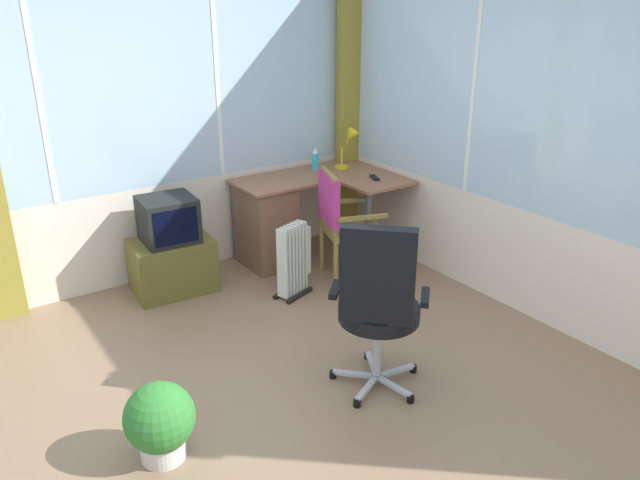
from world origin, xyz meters
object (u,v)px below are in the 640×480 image
Objects in this scene: spray_bottle at (315,159)px; wooden_armchair at (339,213)px; desk at (275,219)px; space_heater at (295,259)px; desk_lamp at (352,141)px; tv_remote at (375,178)px; tv_on_stand at (171,251)px; potted_plant at (160,421)px; office_chair at (378,299)px.

spray_bottle is 0.22× the size of wooden_armchair.
desk is 0.68m from space_heater.
tv_remote is (-0.05, -0.41, -0.25)m from desk_lamp.
tv_on_stand is (-1.26, 0.60, -0.24)m from wooden_armchair.
tv_remote is 1.11m from space_heater.
wooden_armchair is at bearing 31.06° from potted_plant.
desk_lamp is 2.47m from office_chair.
desk is 1.04m from desk_lamp.
tv_on_stand reaches higher than desk.
potted_plant is (-0.82, -1.85, -0.12)m from tv_on_stand.
tv_on_stand is 1.33× the size of space_heater.
desk is at bearing 1.11° from tv_on_stand.
wooden_armchair is 1.63m from office_chair.
tv_remote is at bearing -28.40° from desk.
office_chair is at bearing -76.44° from tv_on_stand.
space_heater is (-1.04, -0.63, -0.72)m from desk_lamp.
tv_remote is 0.62m from spray_bottle.
tv_remote reaches higher than potted_plant.
potted_plant is (-2.34, -1.98, -0.64)m from spray_bottle.
office_chair is 2.53× the size of potted_plant.
wooden_armchair is 0.85× the size of office_chair.
space_heater is (0.30, 1.41, -0.33)m from office_chair.
spray_bottle is at bearing 157.10° from desk_lamp.
wooden_armchair is 0.55m from space_heater.
tv_on_stand is 1.01m from space_heater.
desk is at bearing 45.86° from potted_plant.
potted_plant is (-1.61, -1.22, -0.07)m from space_heater.
tv_on_stand is at bearing -172.65° from tv_remote.
wooden_armchair reaches higher than tv_on_stand.
spray_bottle is 3.13m from potted_plant.
potted_plant is at bearing -142.83° from space_heater.
tv_on_stand is (-1.78, 0.41, -0.42)m from tv_remote.
spray_bottle is at bearing 136.18° from tv_remote.
tv_remote is at bearing 19.56° from wooden_armchair.
desk_lamp is at bearing 34.86° from potted_plant.
space_heater is at bearing 77.77° from office_chair.
tv_remote is at bearing 51.40° from office_chair.
desk is 0.69m from wooden_armchair.
space_heater is at bearing -176.80° from wooden_armchair.
desk is 3.08× the size of potted_plant.
tv_remote is 2.08m from office_chair.
tv_on_stand is at bearing -179.88° from desk_lamp.
desk_lamp reaches higher than potted_plant.
space_heater reaches higher than potted_plant.
spray_bottle is 0.83m from wooden_armchair.
office_chair reaches higher than desk.
desk reaches higher than space_heater.
office_chair is at bearing -103.75° from desk.
office_chair is at bearing -108.32° from tv_remote.
potted_plant is at bearing -145.14° from desk_lamp.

